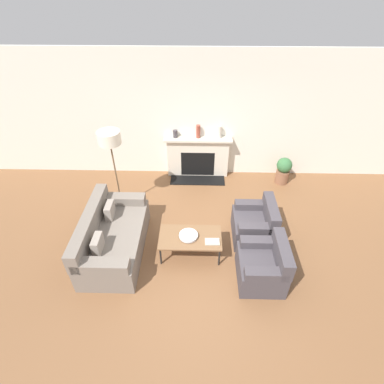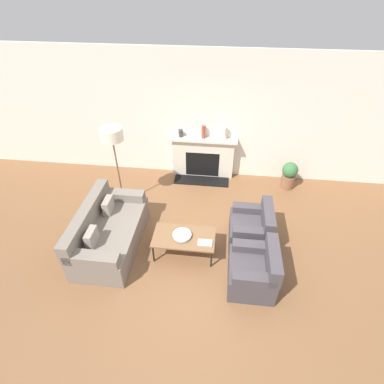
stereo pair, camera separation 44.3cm
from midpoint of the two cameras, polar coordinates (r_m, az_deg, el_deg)
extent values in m
plane|color=brown|center=(5.51, 3.70, -12.20)|extent=(18.00, 18.00, 0.00)
cube|color=silver|center=(6.86, 5.72, 13.89)|extent=(18.00, 0.06, 2.90)
cube|color=beige|center=(7.20, 3.85, 6.48)|extent=(1.44, 0.20, 0.96)
cube|color=black|center=(7.20, 3.76, 5.26)|extent=(0.79, 0.04, 0.62)
cube|color=black|center=(7.23, 3.55, 2.16)|extent=(1.30, 0.40, 0.02)
cube|color=beige|center=(6.93, 4.00, 9.90)|extent=(1.56, 0.28, 0.05)
cube|color=slate|center=(5.66, -12.87, -8.21)|extent=(0.95, 1.82, 0.46)
cube|color=slate|center=(5.50, -17.30, -4.70)|extent=(0.20, 1.82, 0.37)
cube|color=slate|center=(4.94, -16.12, -12.20)|extent=(0.88, 0.22, 0.18)
cube|color=slate|center=(6.00, -11.10, -0.66)|extent=(0.88, 0.22, 0.18)
cube|color=gray|center=(5.18, -16.27, -8.38)|extent=(0.12, 0.32, 0.28)
cube|color=gray|center=(5.73, -13.56, -2.57)|extent=(0.12, 0.32, 0.28)
cube|color=#423D42|center=(5.11, 13.72, -15.01)|extent=(0.73, 0.81, 0.45)
cube|color=#423D42|center=(4.87, 17.79, -12.24)|extent=(0.18, 0.81, 0.34)
cube|color=#423D42|center=(5.09, 13.95, -10.15)|extent=(0.65, 0.18, 0.14)
cube|color=#423D42|center=(4.69, 14.57, -15.88)|extent=(0.65, 0.18, 0.14)
cube|color=#423D42|center=(5.74, 13.01, -7.44)|extent=(0.73, 0.81, 0.45)
cube|color=#423D42|center=(5.52, 16.50, -4.68)|extent=(0.18, 0.81, 0.34)
cube|color=#423D42|center=(5.77, 13.22, -3.14)|extent=(0.65, 0.18, 0.14)
cube|color=#423D42|center=(5.31, 13.68, -7.59)|extent=(0.65, 0.18, 0.14)
cube|color=brown|center=(5.27, 0.88, -8.66)|extent=(1.08, 0.60, 0.03)
cylinder|color=black|center=(5.30, -4.96, -11.73)|extent=(0.03, 0.03, 0.38)
cylinder|color=black|center=(5.24, 6.17, -12.68)|extent=(0.03, 0.03, 0.38)
cylinder|color=black|center=(5.65, -3.98, -7.73)|extent=(0.03, 0.03, 0.38)
cylinder|color=black|center=(5.59, 6.33, -8.55)|extent=(0.03, 0.03, 0.38)
cylinder|color=silver|center=(5.25, 0.53, -8.49)|extent=(0.11, 0.11, 0.01)
cylinder|color=silver|center=(5.23, 0.53, -8.27)|extent=(0.33, 0.33, 0.04)
cube|color=#B2A893|center=(5.16, 4.99, -9.72)|extent=(0.25, 0.16, 0.02)
cylinder|color=brown|center=(6.71, -11.06, -1.76)|extent=(0.35, 0.35, 0.03)
cylinder|color=brown|center=(6.25, -11.91, 3.76)|extent=(0.03, 0.03, 1.53)
cylinder|color=silver|center=(5.83, -12.98, 10.65)|extent=(0.43, 0.43, 0.24)
cylinder|color=#3D383D|center=(6.94, -0.31, 11.09)|extent=(0.10, 0.10, 0.17)
cylinder|color=brown|center=(6.87, 4.09, 11.31)|extent=(0.09, 0.09, 0.30)
cylinder|color=beige|center=(6.88, 8.17, 10.98)|extent=(0.10, 0.10, 0.29)
cylinder|color=brown|center=(7.35, 19.38, 1.89)|extent=(0.31, 0.31, 0.31)
sphere|color=#386B3D|center=(7.18, 19.90, 3.93)|extent=(0.35, 0.35, 0.35)
camera|label=1|loc=(0.22, -87.93, 1.61)|focal=28.00mm
camera|label=2|loc=(0.22, 92.07, -1.61)|focal=28.00mm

